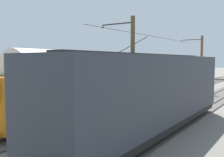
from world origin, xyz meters
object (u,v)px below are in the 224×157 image
Objects in this scene: vintage_streetcar at (102,81)px; catenary_pole_foreground at (201,63)px; catenary_pole_mid_near at (132,65)px; boxcar_adjacent at (151,91)px.

vintage_streetcar is 2.56× the size of catenary_pole_foreground.
boxcar_adjacent is at bearing 135.93° from catenary_pole_mid_near.
vintage_streetcar is at bearing -26.17° from boxcar_adjacent.
vintage_streetcar is 5.56m from boxcar_adjacent.
catenary_pole_mid_near reaches higher than vintage_streetcar.
catenary_pole_foreground is 1.00× the size of catenary_pole_mid_near.
catenary_pole_foreground is (2.64, -18.36, 1.25)m from boxcar_adjacent.
boxcar_adjacent is (-4.99, 2.45, -0.09)m from vintage_streetcar.
catenary_pole_foreground reaches higher than vintage_streetcar.
catenary_pole_foreground is at bearing -90.00° from catenary_pole_mid_near.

